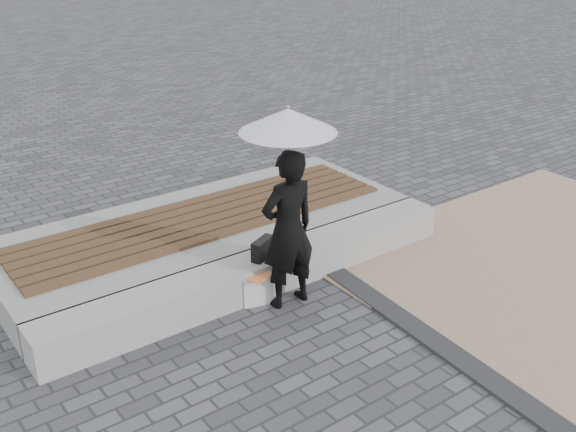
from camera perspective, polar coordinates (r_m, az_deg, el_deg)
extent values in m
plane|color=#505055|center=(6.47, 5.89, -11.88)|extent=(80.00, 80.00, 0.00)
cube|color=#2B2B2D|center=(6.65, 13.76, -11.27)|extent=(0.61, 5.20, 0.04)
cube|color=#ADACA7|center=(7.42, -2.33, -4.79)|extent=(5.00, 0.45, 0.40)
cube|color=gray|center=(8.33, -6.98, -1.52)|extent=(5.00, 2.00, 0.40)
imported|color=black|center=(6.88, 0.00, -1.14)|extent=(0.63, 0.42, 1.70)
cylinder|color=#B8B8BD|center=(6.66, 0.00, 3.15)|extent=(0.02, 0.02, 0.94)
cone|color=white|center=(6.47, 0.00, 8.01)|extent=(0.94, 0.94, 0.23)
sphere|color=#B8B8BD|center=(6.44, 0.00, 9.13)|extent=(0.03, 0.03, 0.03)
cube|color=black|center=(7.25, -2.13, -2.75)|extent=(0.33, 0.23, 0.22)
cube|color=silver|center=(7.18, -2.61, -6.13)|extent=(0.35, 0.22, 0.34)
cube|color=#FF3B51|center=(7.06, -2.41, -5.08)|extent=(0.32, 0.27, 0.01)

